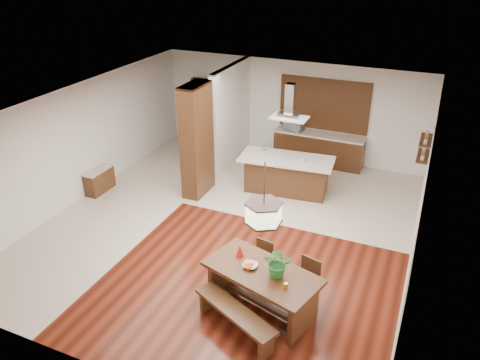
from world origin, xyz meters
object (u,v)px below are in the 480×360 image
at_px(dining_table, 262,281).
at_px(pendant_lantern, 264,199).
at_px(hallway_console, 99,180).
at_px(fruit_bowl, 250,266).
at_px(foliage_plant, 278,263).
at_px(range_hood, 290,101).
at_px(kitchen_island, 286,174).
at_px(dining_chair_left, 260,262).
at_px(island_cup, 302,160).
at_px(dining_bench, 235,321).
at_px(microwave, 294,125).
at_px(dining_chair_right, 305,283).

distance_m(dining_table, pendant_lantern, 1.63).
xyz_separation_m(hallway_console, fruit_bowl, (5.28, -2.46, 0.55)).
xyz_separation_m(foliage_plant, range_hood, (-1.30, 4.43, 1.36)).
height_order(fruit_bowl, kitchen_island, kitchen_island).
distance_m(foliage_plant, fruit_bowl, 0.57).
relative_size(dining_chair_left, island_cup, 6.94).
height_order(pendant_lantern, fruit_bowl, pendant_lantern).
distance_m(dining_chair_left, range_hood, 4.26).
xyz_separation_m(hallway_console, dining_bench, (5.31, -3.17, -0.08)).
relative_size(hallway_console, pendant_lantern, 0.67).
xyz_separation_m(pendant_lantern, island_cup, (-0.58, 4.28, -1.21)).
xyz_separation_m(kitchen_island, microwave, (-0.47, 2.04, 0.59)).
xyz_separation_m(hallway_console, foliage_plant, (5.80, -2.49, 0.79)).
xyz_separation_m(hallway_console, pendant_lantern, (5.51, -2.47, 1.93)).
height_order(hallway_console, range_hood, range_hood).
height_order(foliage_plant, range_hood, range_hood).
relative_size(dining_table, dining_chair_right, 2.48).
height_order(dining_bench, dining_chair_right, dining_chair_right).
distance_m(dining_bench, fruit_bowl, 0.95).
distance_m(dining_chair_left, kitchen_island, 3.74).
distance_m(dining_chair_left, foliage_plant, 1.18).
relative_size(dining_table, range_hood, 2.46).
bearing_deg(dining_chair_right, dining_bench, -111.14).
bearing_deg(dining_chair_right, range_hood, 128.49).
height_order(dining_chair_right, kitchen_island, kitchen_island).
height_order(dining_bench, microwave, microwave).
relative_size(fruit_bowl, microwave, 0.48).
bearing_deg(kitchen_island, fruit_bowl, -85.60).
bearing_deg(dining_bench, fruit_bowl, 91.99).
bearing_deg(hallway_console, dining_table, -24.17).
bearing_deg(kitchen_island, microwave, 97.32).
bearing_deg(microwave, pendant_lantern, -67.66).
height_order(dining_chair_left, island_cup, island_cup).
bearing_deg(range_hood, fruit_bowl, -79.91).
xyz_separation_m(dining_table, kitchen_island, (-1.01, 4.40, -0.11)).
xyz_separation_m(pendant_lantern, microwave, (-1.48, 6.45, -1.15)).
relative_size(dining_chair_left, dining_chair_right, 0.94).
bearing_deg(dining_chair_right, dining_table, -129.87).
bearing_deg(kitchen_island, island_cup, -21.98).
relative_size(dining_table, foliage_plant, 4.14).
bearing_deg(dining_table, fruit_bowl, 176.44).
height_order(pendant_lantern, kitchen_island, pendant_lantern).
bearing_deg(dining_table, hallway_console, 155.83).
relative_size(dining_chair_right, pendant_lantern, 0.68).
distance_m(dining_table, island_cup, 4.33).
bearing_deg(dining_chair_right, pendant_lantern, -129.87).
relative_size(dining_chair_left, microwave, 1.56).
height_order(hallway_console, foliage_plant, foliage_plant).
height_order(hallway_console, dining_chair_left, dining_chair_left).
xyz_separation_m(hallway_console, dining_chair_left, (5.20, -1.74, 0.10)).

